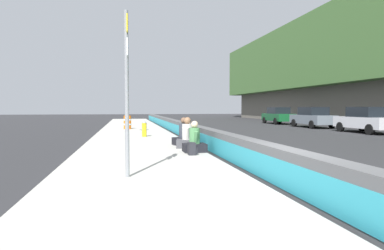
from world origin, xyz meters
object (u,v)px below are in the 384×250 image
Objects in this scene: route_sign_post at (127,82)px; parked_car_fourth at (312,117)px; seated_person_rear at (184,136)px; parked_car_third at (366,120)px; seated_person_foreground at (195,142)px; construction_barrel at (127,122)px; seated_person_middle at (187,138)px; parked_car_midline at (278,115)px; backpack at (192,149)px; fire_hydrant at (144,128)px.

route_sign_post is 0.80× the size of parked_car_fourth.
seated_person_rear is 14.36m from parked_car_third.
seated_person_foreground is 13.21m from construction_barrel.
seated_person_foreground is 0.24× the size of parked_car_third.
parked_car_fourth reaches higher than seated_person_middle.
seated_person_foreground is 0.95× the size of seated_person_rear.
seated_person_rear is at bearing -20.94° from route_sign_post.
parked_car_midline is at bearing -63.40° from construction_barrel.
parked_car_midline is at bearing -31.81° from backpack.
seated_person_foreground is at bearing 137.44° from parked_car_fourth.
route_sign_post reaches higher than seated_person_middle.
seated_person_middle is at bearing -24.18° from route_sign_post.
parked_car_midline reaches higher than seated_person_rear.
construction_barrel is at bearing -0.25° from route_sign_post.
seated_person_rear reaches higher than backpack.
fire_hydrant is 0.19× the size of parked_car_midline.
fire_hydrant is at bearing 9.13° from backpack.
route_sign_post is 9.00× the size of backpack.
parked_car_third is at bearing -62.87° from seated_person_middle.
fire_hydrant is 0.19× the size of parked_car_fourth.
route_sign_post is 6.60m from seated_person_rear.
seated_person_foreground is at bearing 179.98° from seated_person_rear.
parked_car_midline is (14.22, -14.36, 0.27)m from fire_hydrant.
parked_car_fourth is at bearing -41.69° from backpack.
parked_car_midline is at bearing -45.28° from fire_hydrant.
fire_hydrant is at bearing -5.10° from route_sign_post.
route_sign_post reaches higher than parked_car_midline.
route_sign_post is at bearing 159.06° from seated_person_rear.
backpack is (-0.69, 0.23, -0.14)m from seated_person_foreground.
parked_car_third is at bearing -108.17° from construction_barrel.
parked_car_third is at bearing -56.98° from backpack.
seated_person_middle is 0.92m from seated_person_rear.
backpack is (-2.86, 0.23, -0.16)m from seated_person_rear.
fire_hydrant is at bearing 12.04° from seated_person_foreground.
parked_car_fourth is at bearing -86.03° from construction_barrel.
parked_car_midline is at bearing -33.89° from seated_person_middle.
seated_person_foreground reaches higher than fire_hydrant.
seated_person_foreground is (3.77, -2.28, -1.74)m from route_sign_post.
parked_car_midline reaches higher than fire_hydrant.
seated_person_middle is at bearing 134.73° from parked_car_fourth.
seated_person_rear is (0.92, -0.02, -0.01)m from seated_person_middle.
construction_barrel is (10.84, 2.20, 0.13)m from seated_person_rear.
parked_car_third is 0.99× the size of parked_car_midline.
parked_car_third is at bearing -58.67° from seated_person_foreground.
seated_person_foreground is 0.92× the size of seated_person_middle.
seated_person_foreground is at bearing 147.79° from parked_car_midline.
parked_car_midline is (18.45, -12.99, 0.37)m from seated_person_rear.
route_sign_post is 4.09× the size of fire_hydrant.
parked_car_third reaches higher than construction_barrel.
parked_car_fourth and parked_car_midline have the same top height.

